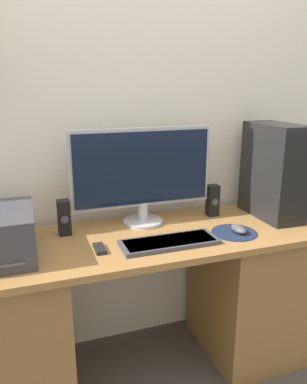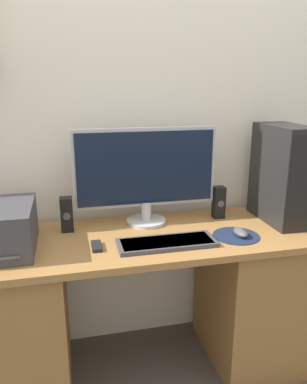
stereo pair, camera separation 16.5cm
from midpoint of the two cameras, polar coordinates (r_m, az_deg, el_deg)
wall_back at (r=1.90m, az=-7.76°, el=15.05°), size 6.40×0.15×2.70m
desk at (r=1.86m, az=-4.27°, el=-16.77°), size 1.65×0.57×0.73m
monitor at (r=1.78m, az=-4.36°, el=3.09°), size 0.69×0.19×0.47m
keyboard at (r=1.61m, az=-0.51°, el=-7.67°), size 0.42×0.16×0.02m
mousepad at (r=1.76m, az=9.58°, el=-6.15°), size 0.21×0.21×0.00m
mouse at (r=1.75m, az=10.24°, el=-5.61°), size 0.05×0.10×0.03m
computer_tower at (r=1.96m, az=15.65°, el=3.03°), size 0.17×0.35×0.48m
speaker_left at (r=1.75m, az=-16.12°, el=-3.81°), size 0.06×0.06×0.16m
speaker_right at (r=1.95m, az=6.63°, el=-1.31°), size 0.06×0.06×0.16m
remote_control at (r=1.58m, az=-11.20°, el=-8.53°), size 0.04×0.10×0.02m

